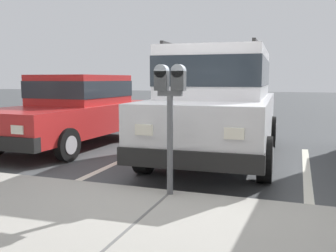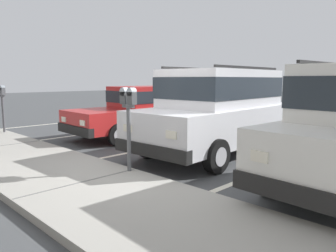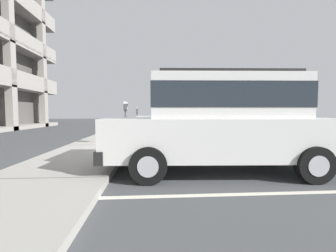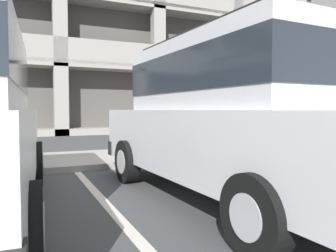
# 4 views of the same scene
# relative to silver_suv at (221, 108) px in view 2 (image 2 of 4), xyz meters

# --- Properties ---
(ground_plane) EXTENTS (80.00, 80.00, 0.10)m
(ground_plane) POSITION_rel_silver_suv_xyz_m (0.02, 2.40, -1.14)
(ground_plane) COLOR #444749
(sidewalk) EXTENTS (40.00, 2.20, 0.12)m
(sidewalk) POSITION_rel_silver_suv_xyz_m (0.02, 3.70, -1.03)
(sidewalk) COLOR #9E9B93
(sidewalk) RESTS_ON ground_plane
(parking_stall_lines) EXTENTS (12.60, 4.80, 0.01)m
(parking_stall_lines) POSITION_rel_silver_suv_xyz_m (1.58, 1.00, -1.08)
(parking_stall_lines) COLOR silver
(parking_stall_lines) RESTS_ON ground_plane
(silver_suv) EXTENTS (2.16, 4.85, 2.03)m
(silver_suv) POSITION_rel_silver_suv_xyz_m (0.00, 0.00, 0.00)
(silver_suv) COLOR silver
(silver_suv) RESTS_ON ground_plane
(dark_hatchback) EXTENTS (1.97, 4.55, 1.54)m
(dark_hatchback) POSITION_rel_silver_suv_xyz_m (3.22, -0.30, -0.27)
(dark_hatchback) COLOR red
(dark_hatchback) RESTS_ON ground_plane
(parking_meter_near) EXTENTS (0.35, 0.12, 1.50)m
(parking_meter_near) POSITION_rel_silver_suv_xyz_m (-0.00, 2.75, 0.15)
(parking_meter_near) COLOR #595B60
(parking_meter_near) RESTS_ON sidewalk
(parking_meter_far) EXTENTS (0.35, 0.12, 1.45)m
(parking_meter_far) POSITION_rel_silver_suv_xyz_m (6.24, 2.77, 0.11)
(parking_meter_far) COLOR #47474C
(parking_meter_far) RESTS_ON sidewalk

